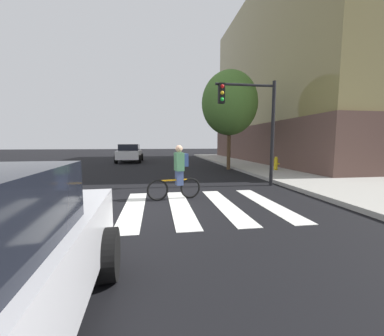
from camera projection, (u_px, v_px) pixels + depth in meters
The scene contains 8 objects.
ground_plane at pixel (140, 209), 6.34m from camera, with size 120.00×120.00×0.00m, color black.
crosswalk_stripes at pixel (134, 209), 6.31m from camera, with size 8.13×3.75×0.01m.
sedan_mid at pixel (130, 153), 21.43m from camera, with size 2.20×4.68×1.62m.
cyclist at pixel (178, 172), 7.31m from camera, with size 1.69×0.41×1.69m.
traffic_light_near at pixel (254, 115), 9.33m from camera, with size 2.47×0.28×4.20m.
fire_hydrant at pixel (276, 163), 14.00m from camera, with size 0.33×0.22×0.78m.
street_tree_near at pixel (229, 103), 15.11m from camera, with size 3.56×3.56×6.33m.
corner_building at pixel (341, 83), 21.48m from camera, with size 17.64×20.66×14.46m.
Camera 1 is at (0.44, -6.33, 1.77)m, focal length 22.05 mm.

